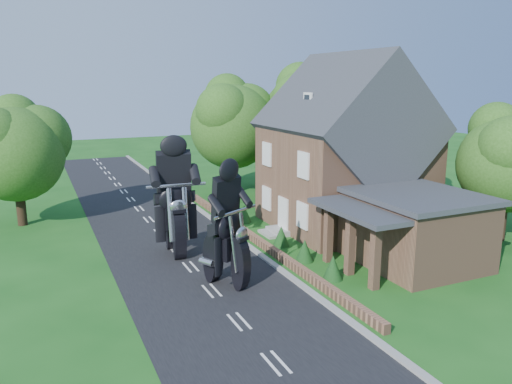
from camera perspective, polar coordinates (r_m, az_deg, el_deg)
name	(u,v)px	position (r m, az deg, el deg)	size (l,w,h in m)	color
ground	(212,291)	(21.30, -5.09, -11.21)	(120.00, 120.00, 0.00)	#164D15
road	(212,291)	(21.29, -5.09, -11.18)	(7.00, 80.00, 0.02)	black
kerb	(289,276)	(22.62, 3.79, -9.55)	(0.30, 80.00, 0.12)	gray
garden_wall	(256,239)	(27.06, 0.02, -5.44)	(0.30, 22.00, 0.40)	#8B5F46
house	(345,154)	(29.96, 10.11, 4.27)	(9.54, 8.64, 10.24)	#8B5F46
annex	(413,228)	(24.88, 17.52, -3.89)	(7.05, 5.94, 3.44)	#8B5F46
tree_annex_side	(511,155)	(30.13, 27.15, 3.80)	(5.64, 5.20, 7.48)	black
tree_house_right	(399,132)	(35.65, 16.03, 6.65)	(6.51, 6.00, 8.40)	black
tree_behind_house	(312,111)	(40.27, 6.40, 9.16)	(7.81, 7.20, 10.08)	black
tree_behind_left	(237,119)	(38.51, -2.19, 8.34)	(6.94, 6.40, 9.16)	black
tree_far_road	(22,145)	(32.78, -25.20, 4.85)	(6.08, 5.60, 7.84)	black
shrub_a	(333,268)	(22.43, 8.79, -8.53)	(0.90, 0.90, 1.10)	#113613
shrub_b	(305,250)	(24.43, 5.58, -6.65)	(0.90, 0.90, 1.10)	#113613
shrub_c	(281,236)	(26.51, 2.89, -5.05)	(0.90, 0.90, 1.10)	#113613
shrub_d	(244,214)	(30.86, -1.35, -2.49)	(0.90, 0.90, 1.10)	#113613
shrub_e	(230,205)	(33.10, -3.04, -1.46)	(0.90, 0.90, 1.10)	#113613
shrub_f	(217,197)	(35.38, -4.51, -0.57)	(0.90, 0.90, 1.10)	#113613
motorcycle_lead	(227,267)	(21.47, -3.36, -8.59)	(0.45, 1.77, 1.65)	black
motorcycle_follow	(176,237)	(25.45, -9.12, -5.11)	(0.49, 1.95, 1.81)	black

